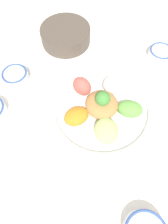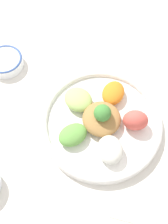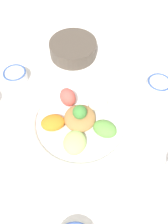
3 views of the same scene
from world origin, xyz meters
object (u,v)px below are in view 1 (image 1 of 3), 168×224
rice_bowl_blue (16,76)px  sauce_bowl_dark (160,53)px  salad_platter (101,107)px  side_serving_bowl (66,34)px  serving_spoon_extra (122,54)px  serving_spoon_main (87,186)px

rice_bowl_blue → sauce_bowl_dark: (-0.49, -0.26, -0.00)m
salad_platter → side_serving_bowl: size_ratio=1.71×
side_serving_bowl → serving_spoon_extra: size_ratio=1.80×
serving_spoon_main → salad_platter: bearing=-18.1°
sauce_bowl_dark → salad_platter: bearing=61.3°
salad_platter → sauce_bowl_dark: (-0.16, -0.30, -0.00)m
side_serving_bowl → serving_spoon_extra: bearing=178.2°
rice_bowl_blue → serving_spoon_extra: size_ratio=0.81×
side_serving_bowl → serving_spoon_main: (-0.24, 0.52, -0.03)m
side_serving_bowl → serving_spoon_main: bearing=114.4°
sauce_bowl_dark → serving_spoon_extra: bearing=10.3°
sauce_bowl_dark → serving_spoon_main: sauce_bowl_dark is taller
rice_bowl_blue → serving_spoon_extra: rice_bowl_blue is taller
salad_platter → side_serving_bowl: salad_platter is taller
rice_bowl_blue → sauce_bowl_dark: bearing=-151.8°
rice_bowl_blue → sauce_bowl_dark: rice_bowl_blue is taller
rice_bowl_blue → serving_spoon_main: 0.44m
serving_spoon_extra → side_serving_bowl: bearing=-144.5°
sauce_bowl_dark → side_serving_bowl: side_serving_bowl is taller
salad_platter → rice_bowl_blue: size_ratio=3.81×
sauce_bowl_dark → side_serving_bowl: size_ratio=0.45×
salad_platter → sauce_bowl_dark: bearing=-118.7°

